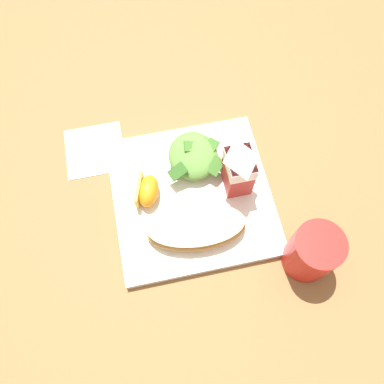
{
  "coord_description": "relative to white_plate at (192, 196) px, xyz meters",
  "views": [
    {
      "loc": [
        0.27,
        -0.06,
        0.66
      ],
      "look_at": [
        0.0,
        0.0,
        0.03
      ],
      "focal_mm": 36.38,
      "sensor_mm": 36.0,
      "label": 1
    }
  ],
  "objects": [
    {
      "name": "cheesy_pizza_bread",
      "position": [
        0.07,
        -0.01,
        0.03
      ],
      "size": [
        0.09,
        0.18,
        0.04
      ],
      "color": "tan",
      "rests_on": "white_plate"
    },
    {
      "name": "orange_wedge_front",
      "position": [
        -0.01,
        -0.08,
        0.03
      ],
      "size": [
        0.07,
        0.05,
        0.04
      ],
      "color": "orange",
      "rests_on": "white_plate"
    },
    {
      "name": "milk_carton",
      "position": [
        -0.01,
        0.08,
        0.07
      ],
      "size": [
        0.06,
        0.04,
        0.11
      ],
      "color": "#B7332D",
      "rests_on": "white_plate"
    },
    {
      "name": "drinking_red_cup",
      "position": [
        0.15,
        0.16,
        0.04
      ],
      "size": [
        0.08,
        0.08,
        0.1
      ],
      "primitive_type": "cylinder",
      "color": "red",
      "rests_on": "ground"
    },
    {
      "name": "ground",
      "position": [
        0.0,
        0.0,
        -0.01
      ],
      "size": [
        3.0,
        3.0,
        0.0
      ],
      "primitive_type": "plane",
      "color": "olive"
    },
    {
      "name": "paper_napkin",
      "position": [
        -0.14,
        -0.16,
        -0.01
      ],
      "size": [
        0.11,
        0.11,
        0.0
      ],
      "primitive_type": "cube",
      "rotation": [
        0.0,
        0.0,
        0.0
      ],
      "color": "white",
      "rests_on": "ground"
    },
    {
      "name": "white_plate",
      "position": [
        0.0,
        0.0,
        0.0
      ],
      "size": [
        0.28,
        0.28,
        0.02
      ],
      "primitive_type": "cube",
      "color": "white",
      "rests_on": "ground"
    },
    {
      "name": "green_salad_pile",
      "position": [
        -0.07,
        0.02,
        0.03
      ],
      "size": [
        0.1,
        0.11,
        0.04
      ],
      "color": "#5B8E3D",
      "rests_on": "white_plate"
    }
  ]
}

